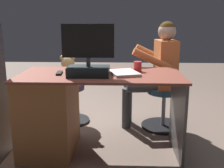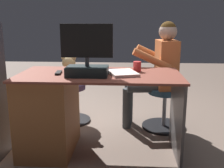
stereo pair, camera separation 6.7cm
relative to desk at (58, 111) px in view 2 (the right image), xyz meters
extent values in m
plane|color=#736054|center=(-0.39, -0.31, -0.39)|extent=(10.00, 10.00, 0.00)
cube|color=brown|center=(-0.39, 0.00, 0.34)|extent=(1.44, 0.70, 0.02)
cube|color=brown|center=(0.09, 0.00, -0.03)|extent=(0.46, 0.64, 0.73)
cube|color=#4A4745|center=(-1.09, 0.00, -0.03)|extent=(0.02, 0.63, 0.73)
cube|color=black|center=(-0.30, 0.10, 0.40)|extent=(0.35, 0.22, 0.08)
cylinder|color=#333338|center=(-0.30, 0.10, 0.47)|extent=(0.04, 0.04, 0.08)
cube|color=black|center=(-0.30, 0.10, 0.65)|extent=(0.44, 0.02, 0.28)
cube|color=black|center=(-0.30, 0.09, 0.65)|extent=(0.40, 0.00, 0.25)
cube|color=black|center=(-0.41, -0.09, 0.36)|extent=(0.42, 0.14, 0.02)
ellipsoid|color=#2D2C23|center=(-0.12, -0.06, 0.37)|extent=(0.06, 0.10, 0.04)
cylinder|color=red|center=(-0.72, -0.13, 0.40)|extent=(0.07, 0.07, 0.09)
cube|color=black|center=(-0.03, 0.02, 0.36)|extent=(0.06, 0.15, 0.02)
cube|color=beige|center=(-0.60, 0.01, 0.37)|extent=(0.30, 0.35, 0.02)
cylinder|color=black|center=(0.05, -0.75, -0.38)|extent=(0.48, 0.48, 0.03)
cylinder|color=gray|center=(0.05, -0.75, -0.18)|extent=(0.04, 0.04, 0.38)
cylinder|color=#443452|center=(0.05, -0.75, 0.04)|extent=(0.37, 0.37, 0.06)
ellipsoid|color=#D2B37A|center=(0.05, -0.75, 0.17)|extent=(0.19, 0.16, 0.20)
sphere|color=#D2B37A|center=(0.05, -0.75, 0.33)|extent=(0.16, 0.16, 0.16)
sphere|color=beige|center=(0.05, -0.82, 0.32)|extent=(0.06, 0.06, 0.06)
sphere|color=#D2B37A|center=(-0.01, -0.75, 0.39)|extent=(0.07, 0.07, 0.07)
sphere|color=#D2B37A|center=(0.10, -0.75, 0.39)|extent=(0.07, 0.07, 0.07)
cylinder|color=#D2B37A|center=(-0.04, -0.78, 0.21)|extent=(0.05, 0.15, 0.10)
cylinder|color=#D2B37A|center=(0.14, -0.78, 0.21)|extent=(0.05, 0.15, 0.10)
cylinder|color=#D2B37A|center=(0.00, -0.86, 0.10)|extent=(0.06, 0.12, 0.06)
cylinder|color=#D2B37A|center=(0.10, -0.86, 0.10)|extent=(0.06, 0.12, 0.06)
cylinder|color=black|center=(-1.06, -0.62, -0.38)|extent=(0.50, 0.50, 0.03)
cylinder|color=gray|center=(-1.06, -0.62, -0.18)|extent=(0.04, 0.04, 0.38)
cylinder|color=#2D536F|center=(-1.06, -0.62, 0.04)|extent=(0.38, 0.38, 0.06)
cube|color=#D16D3A|center=(-1.06, -0.62, 0.34)|extent=(0.24, 0.34, 0.53)
sphere|color=tan|center=(-1.06, -0.62, 0.69)|extent=(0.19, 0.19, 0.19)
sphere|color=#4B3214|center=(-1.06, -0.62, 0.71)|extent=(0.18, 0.18, 0.18)
cylinder|color=#D16D3A|center=(-0.89, -0.44, 0.42)|extent=(0.42, 0.12, 0.25)
cylinder|color=#D16D3A|center=(-0.93, -0.84, 0.42)|extent=(0.42, 0.12, 0.25)
cylinder|color=#3D4447|center=(-0.84, -0.56, 0.09)|extent=(0.43, 0.16, 0.11)
cylinder|color=#3D4447|center=(-0.63, -0.58, -0.16)|extent=(0.10, 0.10, 0.47)
cylinder|color=#3D4447|center=(-0.86, -0.73, 0.09)|extent=(0.43, 0.16, 0.11)
cylinder|color=#3D4447|center=(-0.65, -0.76, -0.16)|extent=(0.10, 0.10, 0.47)
camera|label=1|loc=(-0.58, 2.38, 0.84)|focal=43.98mm
camera|label=2|loc=(-0.64, 2.37, 0.84)|focal=43.98mm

